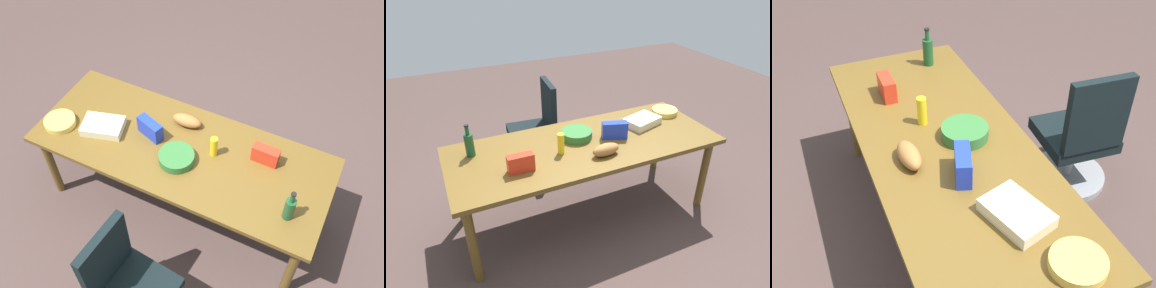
% 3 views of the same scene
% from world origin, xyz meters
% --- Properties ---
extents(ground_plane, '(10.00, 10.00, 0.00)m').
position_xyz_m(ground_plane, '(0.00, 0.00, 0.00)').
color(ground_plane, '#493733').
extents(conference_table, '(2.32, 0.91, 0.76)m').
position_xyz_m(conference_table, '(0.00, 0.00, 0.69)').
color(conference_table, brown).
rests_on(conference_table, ground).
extents(office_chair, '(0.56, 0.56, 0.97)m').
position_xyz_m(office_chair, '(0.12, -1.01, 0.37)').
color(office_chair, gray).
rests_on(office_chair, ground).
extents(sheet_cake, '(0.37, 0.30, 0.07)m').
position_xyz_m(sheet_cake, '(-0.64, -0.10, 0.79)').
color(sheet_cake, beige).
rests_on(sheet_cake, conference_table).
extents(mustard_bottle, '(0.07, 0.07, 0.18)m').
position_xyz_m(mustard_bottle, '(0.25, 0.06, 0.85)').
color(mustard_bottle, yellow).
rests_on(mustard_bottle, conference_table).
extents(bread_loaf, '(0.25, 0.12, 0.10)m').
position_xyz_m(bread_loaf, '(-0.07, 0.24, 0.81)').
color(bread_loaf, '#A06733').
rests_on(bread_loaf, conference_table).
extents(chip_bag_red, '(0.20, 0.08, 0.14)m').
position_xyz_m(chip_bag_red, '(0.62, 0.17, 0.83)').
color(chip_bag_red, red).
rests_on(chip_bag_red, conference_table).
extents(wine_bottle, '(0.09, 0.09, 0.28)m').
position_xyz_m(wine_bottle, '(0.92, -0.21, 0.86)').
color(wine_bottle, '#194B26').
rests_on(wine_bottle, conference_table).
extents(salad_bowl, '(0.31, 0.31, 0.07)m').
position_xyz_m(salad_bowl, '(0.02, -0.12, 0.79)').
color(salad_bowl, '#306A31').
rests_on(salad_bowl, conference_table).
extents(chip_bag_blue, '(0.23, 0.15, 0.15)m').
position_xyz_m(chip_bag_blue, '(-0.28, 0.02, 0.83)').
color(chip_bag_blue, '#1D35BC').
rests_on(chip_bag_blue, conference_table).
extents(chip_bowl, '(0.27, 0.27, 0.05)m').
position_xyz_m(chip_bowl, '(-0.99, -0.20, 0.78)').
color(chip_bowl, gold).
rests_on(chip_bowl, conference_table).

